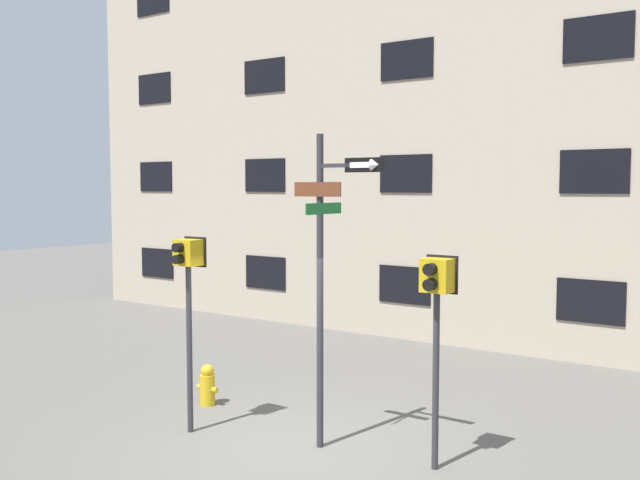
{
  "coord_description": "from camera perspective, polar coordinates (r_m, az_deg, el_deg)",
  "views": [
    {
      "loc": [
        5.47,
        -7.24,
        3.42
      ],
      "look_at": [
        0.23,
        0.27,
        2.74
      ],
      "focal_mm": 40.0,
      "sensor_mm": 36.0,
      "label": 1
    }
  ],
  "objects": [
    {
      "name": "building_facade",
      "position": [
        15.57,
        14.23,
        14.37
      ],
      "size": [
        24.0,
        0.63,
        12.37
      ],
      "color": "tan",
      "rests_on": "ground_plane"
    },
    {
      "name": "ground_plane",
      "position": [
        9.7,
        -2.09,
        -16.38
      ],
      "size": [
        60.0,
        60.0,
        0.0
      ],
      "primitive_type": "plane",
      "color": "#595651"
    },
    {
      "name": "fire_hydrant",
      "position": [
        11.53,
        -8.99,
        -11.43
      ],
      "size": [
        0.4,
        0.24,
        0.64
      ],
      "color": "gold",
      "rests_on": "ground_plane"
    },
    {
      "name": "pedestrian_signal_left",
      "position": [
        9.98,
        -10.5,
        -3.13
      ],
      "size": [
        0.4,
        0.4,
        2.73
      ],
      "color": "#2D2D33",
      "rests_on": "ground_plane"
    },
    {
      "name": "pedestrian_signal_right",
      "position": [
        8.64,
        9.3,
        -4.79
      ],
      "size": [
        0.41,
        0.4,
        2.6
      ],
      "color": "#2D2D33",
      "rests_on": "ground_plane"
    },
    {
      "name": "street_sign_pole",
      "position": [
        9.16,
        0.42,
        -2.1
      ],
      "size": [
        1.31,
        0.78,
        4.1
      ],
      "color": "#2D2D33",
      "rests_on": "ground_plane"
    }
  ]
}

